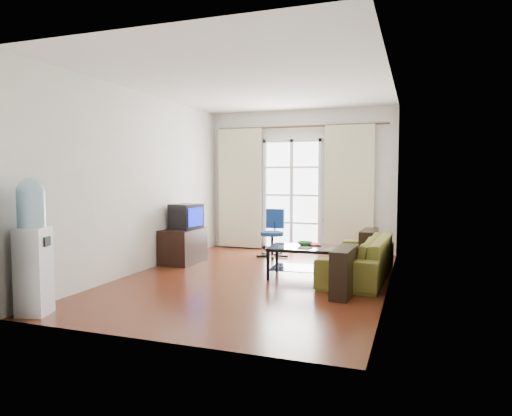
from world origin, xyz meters
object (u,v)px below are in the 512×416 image
at_px(sofa, 358,257).
at_px(water_cooler, 33,244).
at_px(tv_stand, 183,246).
at_px(crt_tv, 185,216).
at_px(coffee_table, 308,258).
at_px(task_chair, 273,243).

bearing_deg(sofa, water_cooler, -43.18).
distance_m(tv_stand, crt_tv, 0.50).
xyz_separation_m(sofa, crt_tv, (-2.87, 0.23, 0.48)).
bearing_deg(tv_stand, coffee_table, -8.47).
bearing_deg(task_chair, coffee_table, -57.03).
bearing_deg(water_cooler, sofa, 28.05).
xyz_separation_m(coffee_table, water_cooler, (-2.30, -2.63, 0.46)).
relative_size(task_chair, water_cooler, 0.60).
height_order(coffee_table, water_cooler, water_cooler).
height_order(sofa, water_cooler, water_cooler).
xyz_separation_m(sofa, coffee_table, (-0.67, -0.25, -0.01)).
relative_size(sofa, water_cooler, 1.43).
distance_m(coffee_table, crt_tv, 2.31).
xyz_separation_m(task_chair, water_cooler, (-1.31, -4.09, 0.49)).
xyz_separation_m(crt_tv, task_chair, (1.22, 0.98, -0.52)).
xyz_separation_m(coffee_table, tv_stand, (-2.21, 0.40, -0.00)).
height_order(crt_tv, task_chair, crt_tv).
relative_size(sofa, crt_tv, 3.85).
bearing_deg(water_cooler, crt_tv, 72.17).
height_order(crt_tv, water_cooler, water_cooler).
bearing_deg(coffee_table, tv_stand, 169.79).
distance_m(crt_tv, water_cooler, 3.12).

